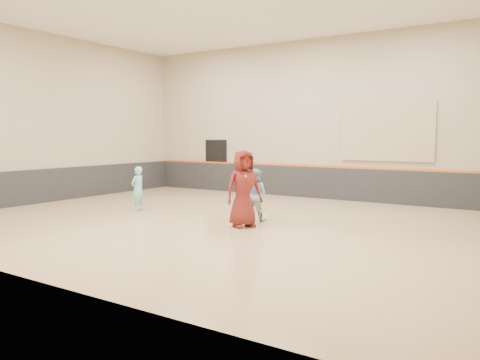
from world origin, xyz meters
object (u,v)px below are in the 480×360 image
Objects in this scene: girl at (138,189)px; instructor at (255,195)px; spare_racket at (250,208)px; young_man at (244,189)px.

instructor is at bearing 95.04° from girl.
spare_racket is (2.93, 2.05, -0.65)m from girl.
girl is at bearing 116.78° from young_man.
girl is 2.08× the size of spare_racket.
instructor is (4.03, 0.50, 0.03)m from girl.
girl reaches higher than spare_racket.
spare_racket is at bearing 122.91° from girl.
girl is 4.28m from young_man.
young_man reaches higher than instructor.
instructor is 0.72× the size of young_man.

